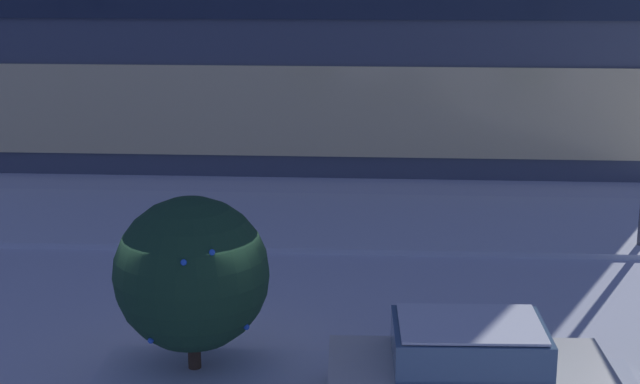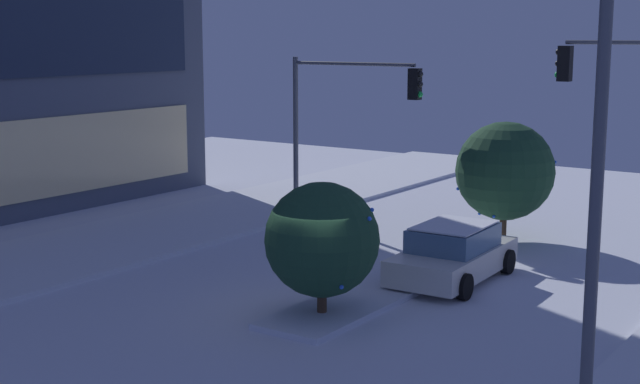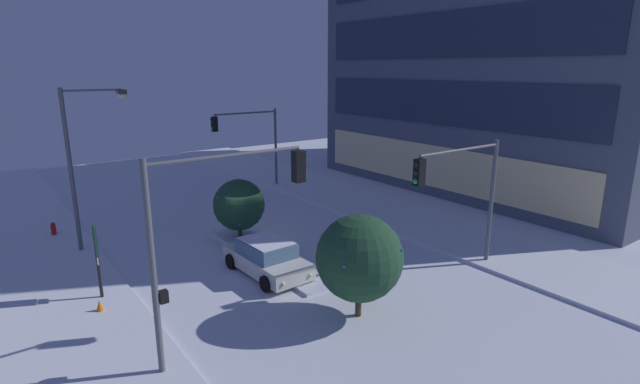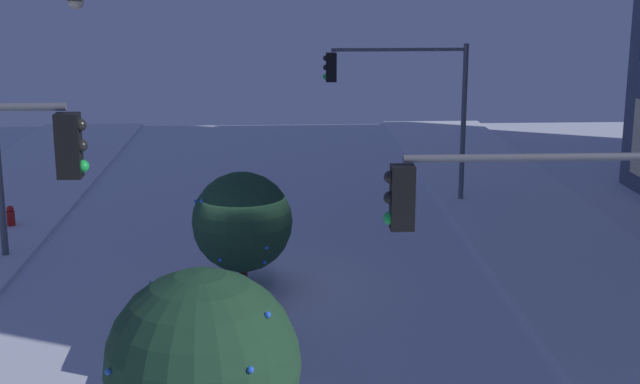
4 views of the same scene
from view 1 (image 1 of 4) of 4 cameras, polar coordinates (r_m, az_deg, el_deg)
The scene contains 5 objects.
ground at distance 17.27m, azimuth -7.13°, elevation -10.21°, with size 52.00×52.00×0.00m, color silver.
curb_strip_far at distance 25.68m, azimuth -3.43°, elevation -1.64°, with size 52.00×5.20×0.14m, color silver.
median_strip at distance 16.67m, azimuth 2.60°, elevation -10.78°, with size 9.00×1.80×0.14m, color silver.
car_near at distance 15.58m, azimuth 8.65°, elevation -10.22°, with size 4.50×2.25×1.49m.
decorated_tree_left_of_median at distance 16.37m, azimuth -7.51°, elevation -4.77°, with size 2.60×2.60×3.12m.
Camera 1 is at (3.09, -15.40, 7.17)m, focal length 54.80 mm.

